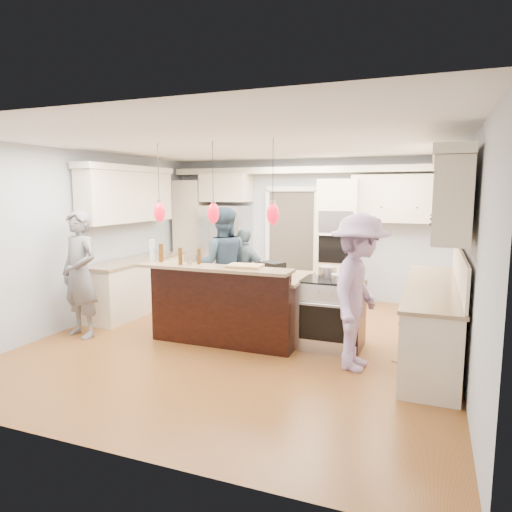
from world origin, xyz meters
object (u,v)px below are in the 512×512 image
at_px(kitchen_island, 233,304).
at_px(person_far_left, 222,264).
at_px(refrigerator, 226,250).
at_px(person_bar_end, 80,274).
at_px(island_range, 332,314).

distance_m(kitchen_island, person_far_left, 1.03).
bearing_deg(refrigerator, person_bar_end, -102.51).
relative_size(island_range, person_bar_end, 0.51).
height_order(island_range, person_bar_end, person_bar_end).
height_order(refrigerator, person_far_left, person_far_left).
bearing_deg(refrigerator, island_range, -42.59).
xyz_separation_m(refrigerator, person_far_left, (0.78, -1.79, 0.01)).
height_order(refrigerator, person_bar_end, person_bar_end).
height_order(refrigerator, kitchen_island, refrigerator).
bearing_deg(kitchen_island, refrigerator, 116.91).
distance_m(refrigerator, person_far_left, 1.95).
relative_size(island_range, person_far_left, 0.50).
height_order(refrigerator, island_range, refrigerator).
bearing_deg(person_bar_end, island_range, 27.71).
xyz_separation_m(kitchen_island, person_far_left, (-0.53, 0.78, 0.43)).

